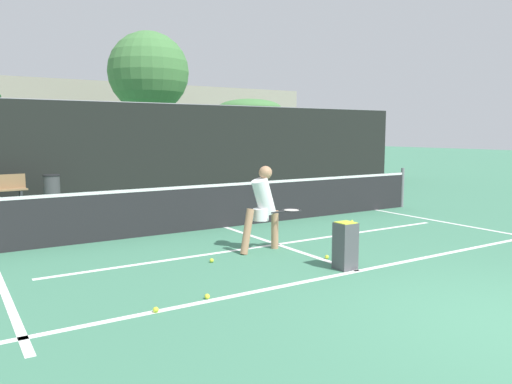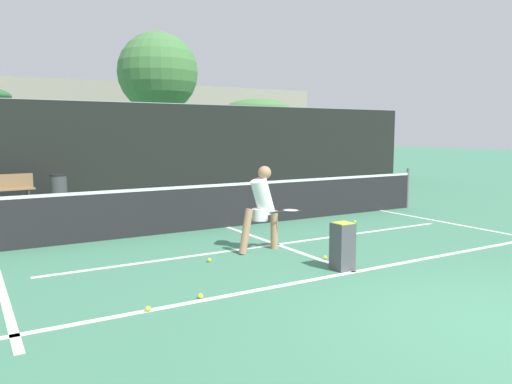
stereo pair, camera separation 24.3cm
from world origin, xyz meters
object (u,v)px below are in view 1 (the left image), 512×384
(trash_bin, at_px, (52,189))
(parked_car, at_px, (27,172))
(ball_hopper, at_px, (345,245))
(player_practicing, at_px, (264,205))

(trash_bin, bearing_deg, parked_car, 91.23)
(parked_car, bearing_deg, trash_bin, -88.77)
(ball_hopper, xyz_separation_m, trash_bin, (-2.38, 9.73, 0.04))
(player_practicing, relative_size, trash_bin, 1.78)
(trash_bin, height_order, parked_car, parked_car)
(player_practicing, distance_m, parked_car, 12.41)
(player_practicing, height_order, trash_bin, player_practicing)
(parked_car, bearing_deg, player_practicing, -80.40)
(ball_hopper, bearing_deg, trash_bin, 103.75)
(player_practicing, xyz_separation_m, parked_car, (-2.07, 12.24, -0.17))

